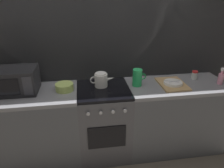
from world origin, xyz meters
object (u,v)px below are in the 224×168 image
object	(u,v)px
dish_pile	(172,83)
spice_jar	(195,75)
microwave	(15,81)
spray_bottle	(221,78)
pitcher	(137,78)
kettle	(101,80)
mixing_bowl	(64,87)
stove_unit	(104,122)

from	to	relation	value
dish_pile	spice_jar	bearing A→B (deg)	21.89
spice_jar	microwave	bearing A→B (deg)	-178.36
dish_pile	spray_bottle	world-z (taller)	spray_bottle
microwave	pitcher	xyz separation A→B (m)	(1.35, -0.03, -0.03)
kettle	spray_bottle	xyz separation A→B (m)	(1.41, -0.14, -0.00)
pitcher	spray_bottle	size ratio (longest dim) A/B	0.99
microwave	mixing_bowl	bearing A→B (deg)	-3.98
microwave	kettle	distance (m)	0.93
stove_unit	kettle	xyz separation A→B (m)	(-0.02, 0.07, 0.53)
spice_jar	spray_bottle	world-z (taller)	spray_bottle
kettle	pitcher	size ratio (longest dim) A/B	1.42
kettle	pitcher	xyz separation A→B (m)	(0.42, -0.04, 0.02)
kettle	mixing_bowl	size ratio (longest dim) A/B	1.42
pitcher	spray_bottle	distance (m)	1.00
dish_pile	stove_unit	bearing A→B (deg)	178.50
kettle	mixing_bowl	distance (m)	0.42
kettle	pitcher	bearing A→B (deg)	-5.60
dish_pile	spray_bottle	size ratio (longest dim) A/B	1.97
pitcher	dish_pile	xyz separation A→B (m)	(0.42, -0.05, -0.08)
microwave	stove_unit	bearing A→B (deg)	-3.53
stove_unit	microwave	bearing A→B (deg)	176.47
microwave	kettle	world-z (taller)	microwave
spray_bottle	kettle	bearing A→B (deg)	174.23
spray_bottle	dish_pile	bearing A→B (deg)	174.73
kettle	spice_jar	bearing A→B (deg)	2.47
mixing_bowl	spice_jar	bearing A→B (deg)	3.45
stove_unit	spray_bottle	xyz separation A→B (m)	(1.40, -0.07, 0.53)
pitcher	spice_jar	xyz separation A→B (m)	(0.77, 0.09, -0.05)
kettle	dish_pile	bearing A→B (deg)	-6.11
pitcher	spice_jar	size ratio (longest dim) A/B	1.90
kettle	spray_bottle	size ratio (longest dim) A/B	1.40
microwave	spice_jar	xyz separation A→B (m)	(2.12, 0.06, -0.08)
stove_unit	microwave	distance (m)	1.12
kettle	spice_jar	xyz separation A→B (m)	(1.19, 0.05, -0.03)
mixing_bowl	spray_bottle	world-z (taller)	spray_bottle
pitcher	spray_bottle	world-z (taller)	spray_bottle
dish_pile	kettle	bearing A→B (deg)	173.89
microwave	kettle	xyz separation A→B (m)	(0.93, 0.01, -0.05)
mixing_bowl	dish_pile	distance (m)	1.25
dish_pile	spice_jar	size ratio (longest dim) A/B	3.81
microwave	spray_bottle	size ratio (longest dim) A/B	2.27
pitcher	dish_pile	world-z (taller)	pitcher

